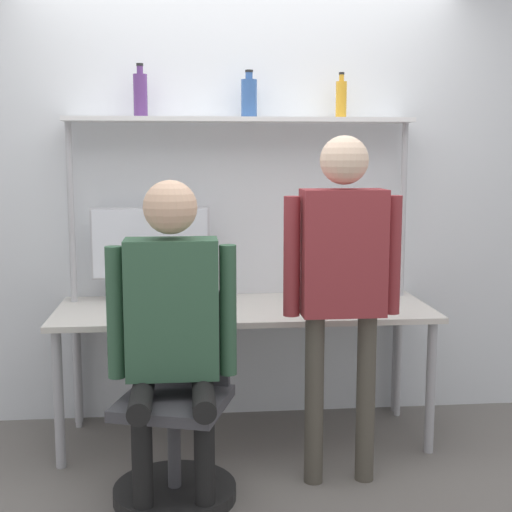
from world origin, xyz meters
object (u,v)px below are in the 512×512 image
at_px(person_seated, 172,314).
at_px(person_standing, 342,266).
at_px(office_chair, 177,435).
at_px(bottle_blue, 249,97).
at_px(cell_phone, 206,316).
at_px(laptop, 163,304).
at_px(bottle_purple, 140,94).
at_px(monitor, 151,249).
at_px(bottle_amber, 341,99).

distance_m(person_seated, person_standing, 0.81).
distance_m(office_chair, bottle_blue, 1.85).
bearing_deg(bottle_blue, office_chair, -115.10).
bearing_deg(cell_phone, person_standing, -29.88).
height_order(laptop, bottle_purple, bottle_purple).
height_order(monitor, laptop, monitor).
relative_size(cell_phone, person_seated, 0.10).
bearing_deg(person_seated, bottle_blue, 65.29).
bearing_deg(bottle_amber, office_chair, -136.62).
bearing_deg(bottle_purple, bottle_amber, 0.00).
bearing_deg(person_seated, cell_phone, 70.98).
xyz_separation_m(person_seated, bottle_amber, (0.94, 0.92, 1.00)).
relative_size(monitor, laptop, 2.16).
relative_size(office_chair, bottle_amber, 3.72).
bearing_deg(cell_phone, office_chair, -109.31).
bearing_deg(office_chair, laptop, 98.07).
distance_m(cell_phone, bottle_blue, 1.24).
bearing_deg(person_standing, cell_phone, 150.12).
xyz_separation_m(person_seated, bottle_purple, (-0.17, 0.92, 1.02)).
height_order(office_chair, bottle_blue, bottle_blue).
distance_m(monitor, person_standing, 1.21).
distance_m(monitor, cell_phone, 0.60).
distance_m(cell_phone, person_standing, 0.78).
distance_m(office_chair, person_seated, 0.58).
bearing_deg(bottle_amber, laptop, -158.66).
distance_m(office_chair, person_standing, 1.08).
xyz_separation_m(monitor, office_chair, (0.14, -0.86, -0.75)).
relative_size(monitor, bottle_amber, 2.64).
relative_size(cell_phone, person_standing, 0.09).
height_order(office_chair, bottle_purple, bottle_purple).
relative_size(cell_phone, bottle_purple, 0.52).
height_order(cell_phone, office_chair, office_chair).
xyz_separation_m(laptop, person_seated, (0.06, -0.53, 0.07)).
relative_size(office_chair, person_standing, 0.57).
xyz_separation_m(person_seated, bottle_blue, (0.42, 0.92, 1.01)).
xyz_separation_m(person_seated, person_standing, (0.78, 0.11, 0.19)).
relative_size(monitor, office_chair, 0.71).
bearing_deg(office_chair, cell_phone, 70.69).
bearing_deg(bottle_purple, office_chair, -78.24).
bearing_deg(bottle_blue, laptop, -140.94).
bearing_deg(person_seated, monitor, 98.35).
xyz_separation_m(cell_phone, office_chair, (-0.15, -0.42, -0.45)).
height_order(office_chair, person_seated, person_seated).
bearing_deg(person_standing, person_seated, -172.07).
relative_size(bottle_blue, bottle_amber, 1.03).
bearing_deg(monitor, person_seated, -81.65).
height_order(person_standing, bottle_amber, bottle_amber).
distance_m(laptop, person_seated, 0.54).
relative_size(monitor, person_standing, 0.40).
xyz_separation_m(office_chair, person_seated, (-0.01, -0.04, 0.57)).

